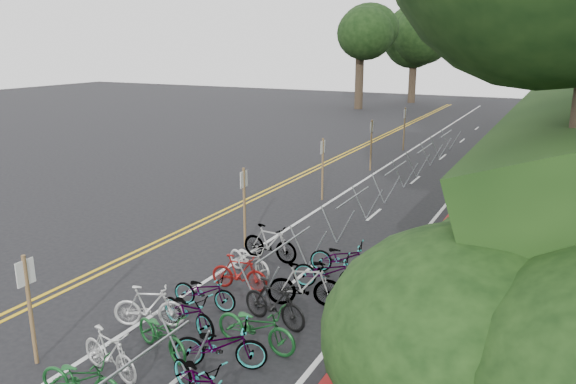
% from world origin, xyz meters
% --- Properties ---
extents(ground, '(120.00, 120.00, 0.00)m').
position_xyz_m(ground, '(0.00, 0.00, 0.00)').
color(ground, black).
rests_on(ground, ground).
extents(road_markings, '(7.47, 80.00, 0.01)m').
position_xyz_m(road_markings, '(0.63, 10.10, 0.00)').
color(road_markings, gold).
rests_on(road_markings, ground).
extents(red_curb, '(0.25, 28.00, 0.10)m').
position_xyz_m(red_curb, '(5.70, 12.00, 0.05)').
color(red_curb, maroon).
rests_on(red_curb, ground).
extents(bike_rack_front, '(1.11, 2.94, 1.09)m').
position_xyz_m(bike_rack_front, '(3.19, -2.82, 0.81)').
color(bike_rack_front, gray).
rests_on(bike_rack_front, ground).
extents(bike_racks_rest, '(1.14, 23.00, 1.17)m').
position_xyz_m(bike_racks_rest, '(3.00, 13.00, 0.85)').
color(bike_racks_rest, gray).
rests_on(bike_racks_rest, ground).
extents(signpost_near, '(0.08, 0.40, 2.26)m').
position_xyz_m(signpost_near, '(0.27, -2.44, 1.30)').
color(signpost_near, brown).
rests_on(signpost_near, ground).
extents(signposts_rest, '(0.08, 18.40, 2.50)m').
position_xyz_m(signposts_rest, '(0.60, 14.00, 1.43)').
color(signposts_rest, brown).
rests_on(signposts_rest, ground).
extents(bike_front, '(1.07, 1.66, 0.97)m').
position_xyz_m(bike_front, '(1.31, -0.27, 0.48)').
color(bike_front, beige).
rests_on(bike_front, ground).
extents(bike_valet, '(3.44, 9.13, 1.08)m').
position_xyz_m(bike_valet, '(3.07, 0.67, 0.48)').
color(bike_valet, '#144C1E').
rests_on(bike_valet, ground).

